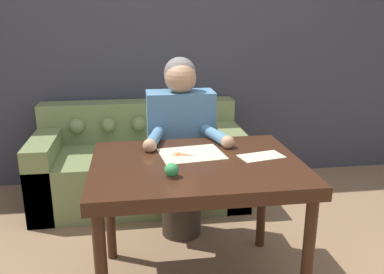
{
  "coord_description": "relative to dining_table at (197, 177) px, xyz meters",
  "views": [
    {
      "loc": [
        -0.4,
        -1.88,
        1.53
      ],
      "look_at": [
        -0.09,
        0.25,
        0.87
      ],
      "focal_mm": 38.0,
      "sensor_mm": 36.0,
      "label": 1
    }
  ],
  "objects": [
    {
      "name": "wall_back",
      "position": [
        0.08,
        1.71,
        0.61
      ],
      "size": [
        8.0,
        0.06,
        2.6
      ],
      "color": "#383842",
      "rests_on": "ground_plane"
    },
    {
      "name": "pin_cushion",
      "position": [
        -0.15,
        -0.19,
        0.12
      ],
      "size": [
        0.07,
        0.07,
        0.07
      ],
      "color": "#4C3828",
      "rests_on": "dining_table"
    },
    {
      "name": "dining_table",
      "position": [
        0.0,
        0.0,
        0.0
      ],
      "size": [
        1.12,
        0.85,
        0.77
      ],
      "color": "#381E11",
      "rests_on": "ground_plane"
    },
    {
      "name": "pattern_paper_offcut",
      "position": [
        0.36,
        0.03,
        0.09
      ],
      "size": [
        0.27,
        0.18,
        0.0
      ],
      "color": "beige",
      "rests_on": "dining_table"
    },
    {
      "name": "scissors",
      "position": [
        -0.05,
        0.11,
        0.09
      ],
      "size": [
        0.21,
        0.13,
        0.01
      ],
      "color": "silver",
      "rests_on": "dining_table"
    },
    {
      "name": "pattern_paper_main",
      "position": [
        -0.01,
        0.12,
        0.09
      ],
      "size": [
        0.38,
        0.32,
        0.0
      ],
      "color": "beige",
      "rests_on": "dining_table"
    },
    {
      "name": "couch",
      "position": [
        -0.28,
        1.28,
        -0.39
      ],
      "size": [
        1.71,
        0.86,
        0.79
      ],
      "color": "olive",
      "rests_on": "ground_plane"
    },
    {
      "name": "person",
      "position": [
        -0.01,
        0.6,
        -0.03
      ],
      "size": [
        0.54,
        0.59,
        1.26
      ],
      "color": "#33281E",
      "rests_on": "ground_plane"
    }
  ]
}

